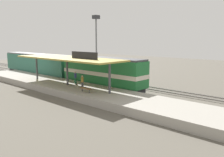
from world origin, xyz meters
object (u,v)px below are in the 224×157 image
object	(u,v)px
passenger_carriage_single	(37,64)
person_waiting	(75,77)
light_mast	(96,33)
person_walking	(82,81)
locomotive	(102,72)
platform_bench	(86,89)
freight_car	(81,67)

from	to	relation	value
passenger_carriage_single	person_waiting	distance (m)	16.15
light_mast	person_walking	xyz separation A→B (m)	(-12.67, -10.57, -6.54)
locomotive	passenger_carriage_single	distance (m)	18.00
platform_bench	locomotive	world-z (taller)	locomotive
platform_bench	freight_car	xyz separation A→B (m)	(10.60, 13.39, 0.63)
platform_bench	freight_car	distance (m)	17.09
locomotive	person_walking	xyz separation A→B (m)	(-4.87, -1.23, -0.56)
platform_bench	light_mast	xyz separation A→B (m)	(13.80, 12.51, 7.05)
locomotive	person_waiting	xyz separation A→B (m)	(-3.23, 2.18, -0.56)
freight_car	person_walking	bearing A→B (deg)	-129.60
person_walking	passenger_carriage_single	bearing A→B (deg)	75.79
passenger_carriage_single	freight_car	world-z (taller)	passenger_carriage_single
person_waiting	light_mast	bearing A→B (deg)	32.96
platform_bench	passenger_carriage_single	xyz separation A→B (m)	(6.00, 21.17, 0.97)
light_mast	person_walking	world-z (taller)	light_mast
platform_bench	locomotive	bearing A→B (deg)	27.88
locomotive	person_walking	distance (m)	5.05
freight_car	person_walking	world-z (taller)	freight_car
freight_car	light_mast	world-z (taller)	light_mast
freight_car	light_mast	bearing A→B (deg)	-15.40
light_mast	person_walking	distance (m)	17.75
person_walking	locomotive	bearing A→B (deg)	14.16
platform_bench	light_mast	size ratio (longest dim) A/B	0.15
freight_car	person_waiting	size ratio (longest dim) A/B	7.02
locomotive	freight_car	bearing A→B (deg)	65.77
light_mast	person_waiting	world-z (taller)	light_mast
platform_bench	freight_car	bearing A→B (deg)	51.64
person_walking	light_mast	bearing A→B (deg)	39.83
freight_car	person_walking	size ratio (longest dim) A/B	7.02
passenger_carriage_single	freight_car	bearing A→B (deg)	-59.41
passenger_carriage_single	freight_car	size ratio (longest dim) A/B	1.67
platform_bench	locomotive	xyz separation A→B (m)	(6.00, 3.17, 1.07)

